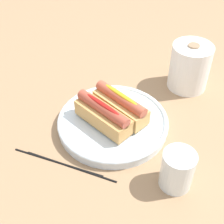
# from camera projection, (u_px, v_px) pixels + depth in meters

# --- Properties ---
(ground_plane) EXTENTS (2.40, 2.40, 0.00)m
(ground_plane) POSITION_uv_depth(u_px,v_px,m) (114.00, 126.00, 0.79)
(ground_plane) COLOR #9E7A56
(serving_bowl) EXTENTS (0.27, 0.27, 0.03)m
(serving_bowl) POSITION_uv_depth(u_px,v_px,m) (112.00, 122.00, 0.78)
(serving_bowl) COLOR silver
(serving_bowl) RESTS_ON ground_plane
(hotdog_front) EXTENTS (0.15, 0.05, 0.06)m
(hotdog_front) POSITION_uv_depth(u_px,v_px,m) (103.00, 115.00, 0.74)
(hotdog_front) COLOR tan
(hotdog_front) RESTS_ON serving_bowl
(hotdog_back) EXTENTS (0.15, 0.06, 0.06)m
(hotdog_back) POSITION_uv_depth(u_px,v_px,m) (121.00, 105.00, 0.76)
(hotdog_back) COLOR tan
(hotdog_back) RESTS_ON serving_bowl
(water_glass) EXTENTS (0.07, 0.07, 0.09)m
(water_glass) POSITION_uv_depth(u_px,v_px,m) (177.00, 171.00, 0.64)
(water_glass) COLOR white
(water_glass) RESTS_ON ground_plane
(paper_towel_roll) EXTENTS (0.11, 0.11, 0.13)m
(paper_towel_roll) POSITION_uv_depth(u_px,v_px,m) (190.00, 67.00, 0.87)
(paper_towel_roll) COLOR white
(paper_towel_roll) RESTS_ON ground_plane
(chopstick_near) EXTENTS (0.21, 0.08, 0.01)m
(chopstick_near) POSITION_uv_depth(u_px,v_px,m) (71.00, 166.00, 0.69)
(chopstick_near) COLOR black
(chopstick_near) RESTS_ON ground_plane
(chopstick_far) EXTENTS (0.20, 0.09, 0.01)m
(chopstick_far) POSITION_uv_depth(u_px,v_px,m) (58.00, 162.00, 0.70)
(chopstick_far) COLOR black
(chopstick_far) RESTS_ON ground_plane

